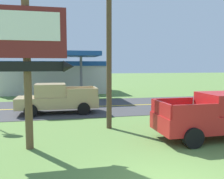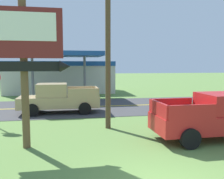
{
  "view_description": "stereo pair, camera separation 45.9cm",
  "coord_description": "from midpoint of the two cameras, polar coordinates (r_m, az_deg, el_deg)",
  "views": [
    {
      "loc": [
        -2.92,
        -5.35,
        3.15
      ],
      "look_at": [
        0.0,
        8.0,
        1.8
      ],
      "focal_mm": 39.24,
      "sensor_mm": 36.0,
      "label": 1
    },
    {
      "loc": [
        -2.47,
        -5.44,
        3.15
      ],
      "look_at": [
        0.0,
        8.0,
        1.8
      ],
      "focal_mm": 39.24,
      "sensor_mm": 36.0,
      "label": 2
    }
  ],
  "objects": [
    {
      "name": "pickup_red_parked_on_lawn",
      "position": [
        11.47,
        22.05,
        -5.77
      ],
      "size": [
        5.22,
        2.28,
        1.96
      ],
      "color": "red",
      "rests_on": "ground"
    },
    {
      "name": "road_centre_line",
      "position": [
        18.85,
        -3.95,
        -3.92
      ],
      "size": [
        126.0,
        0.2,
        0.01
      ],
      "primitive_type": "cube",
      "color": "gold",
      "rests_on": "road_asphalt"
    },
    {
      "name": "gas_station",
      "position": [
        29.16,
        -13.36,
        3.11
      ],
      "size": [
        12.0,
        11.5,
        4.4
      ],
      "color": "beige",
      "rests_on": "ground"
    },
    {
      "name": "road_asphalt",
      "position": [
        18.86,
        -3.95,
        -3.96
      ],
      "size": [
        140.0,
        8.0,
        0.02
      ],
      "primitive_type": "cube",
      "color": "#3D3D3F",
      "rests_on": "ground"
    },
    {
      "name": "motel_sign",
      "position": [
        9.52,
        -20.24,
        8.88
      ],
      "size": [
        3.14,
        0.54,
        5.53
      ],
      "color": "brown",
      "rests_on": "ground"
    },
    {
      "name": "utility_pole",
      "position": [
        12.24,
        -1.82,
        14.02
      ],
      "size": [
        2.04,
        0.26,
        9.22
      ],
      "color": "brown",
      "rests_on": "ground"
    },
    {
      "name": "pickup_tan_on_road",
      "position": [
        16.55,
        -13.54,
        -2.11
      ],
      "size": [
        5.2,
        2.24,
        1.96
      ],
      "color": "tan",
      "rests_on": "ground"
    }
  ]
}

